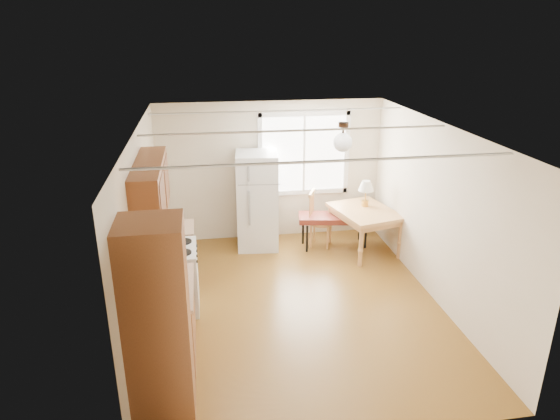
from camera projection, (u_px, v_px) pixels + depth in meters
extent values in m
cube|color=#583712|center=(296.00, 304.00, 7.08)|extent=(4.60, 5.60, 0.12)
cube|color=white|center=(298.00, 129.00, 6.20)|extent=(4.60, 5.60, 0.12)
cube|color=beige|center=(271.00, 171.00, 8.95)|extent=(4.60, 0.10, 2.50)
cube|color=beige|center=(351.00, 328.00, 4.33)|extent=(4.60, 0.10, 2.50)
cube|color=beige|center=(143.00, 232.00, 6.35)|extent=(0.10, 5.60, 2.50)
cube|color=beige|center=(438.00, 214.00, 6.94)|extent=(0.10, 5.60, 2.50)
cube|color=brown|center=(158.00, 324.00, 4.75)|extent=(0.60, 0.60, 2.10)
cube|color=brown|center=(168.00, 322.00, 5.89)|extent=(0.60, 1.10, 0.86)
cube|color=tan|center=(166.00, 288.00, 5.74)|extent=(0.62, 1.14, 0.04)
cube|color=silver|center=(174.00, 278.00, 6.86)|extent=(0.65, 0.76, 0.90)
cube|color=brown|center=(174.00, 256.00, 7.56)|extent=(0.60, 0.60, 0.86)
cube|color=brown|center=(151.00, 190.00, 6.02)|extent=(0.33, 1.60, 0.70)
cube|color=white|center=(304.00, 154.00, 8.92)|extent=(1.50, 0.02, 1.35)
cylinder|color=black|center=(343.00, 125.00, 6.69)|extent=(0.14, 0.14, 0.06)
cylinder|color=black|center=(343.00, 132.00, 6.73)|extent=(0.03, 0.03, 0.16)
sphere|color=white|center=(343.00, 142.00, 6.77)|extent=(0.26, 0.26, 0.26)
cube|color=silver|center=(257.00, 201.00, 8.65)|extent=(0.76, 0.76, 1.70)
cube|color=gray|center=(259.00, 185.00, 8.19)|extent=(0.70, 0.02, 0.02)
cube|color=gray|center=(249.00, 199.00, 8.23)|extent=(0.03, 0.03, 1.02)
cube|color=#5C1D15|center=(335.00, 218.00, 8.76)|extent=(1.32, 0.66, 0.10)
cylinder|color=black|center=(307.00, 239.00, 8.62)|extent=(0.04, 0.04, 0.48)
cylinder|color=black|center=(366.00, 235.00, 8.77)|extent=(0.04, 0.04, 0.48)
cylinder|color=black|center=(303.00, 231.00, 8.94)|extent=(0.04, 0.04, 0.48)
cylinder|color=black|center=(360.00, 228.00, 9.10)|extent=(0.04, 0.04, 0.48)
cube|color=#B77F46|center=(365.00, 211.00, 8.53)|extent=(1.16, 1.38, 0.06)
cube|color=#B77F46|center=(365.00, 216.00, 8.56)|extent=(1.04, 1.26, 0.10)
cylinder|color=#B77F46|center=(361.00, 247.00, 8.06)|extent=(0.07, 0.07, 0.69)
cylinder|color=#B77F46|center=(400.00, 240.00, 8.34)|extent=(0.07, 0.07, 0.69)
cylinder|color=#B77F46|center=(330.00, 224.00, 8.98)|extent=(0.07, 0.07, 0.69)
cylinder|color=#B77F46|center=(366.00, 218.00, 9.26)|extent=(0.07, 0.07, 0.69)
cylinder|color=#B77F46|center=(321.00, 222.00, 8.80)|extent=(0.44, 0.44, 0.05)
cylinder|color=#B77F46|center=(311.00, 236.00, 8.78)|extent=(0.04, 0.04, 0.45)
cylinder|color=#B77F46|center=(328.00, 238.00, 8.71)|extent=(0.04, 0.04, 0.45)
cylinder|color=#B77F46|center=(314.00, 230.00, 9.05)|extent=(0.04, 0.04, 0.45)
cylinder|color=#B77F46|center=(330.00, 231.00, 8.98)|extent=(0.04, 0.04, 0.45)
cylinder|color=#B68B3A|center=(365.00, 203.00, 8.68)|extent=(0.12, 0.12, 0.11)
cylinder|color=#B68B3A|center=(365.00, 195.00, 8.63)|extent=(0.02, 0.02, 0.18)
cone|color=silver|center=(366.00, 186.00, 8.57)|extent=(0.26, 0.26, 0.18)
cube|color=black|center=(162.00, 291.00, 5.54)|extent=(0.22, 0.26, 0.09)
cube|color=black|center=(160.00, 280.00, 5.38)|extent=(0.20, 0.08, 0.31)
cylinder|color=black|center=(162.00, 280.00, 5.55)|extent=(0.15, 0.15, 0.13)
cylinder|color=red|center=(157.00, 264.00, 6.05)|extent=(0.14, 0.14, 0.19)
sphere|color=red|center=(156.00, 254.00, 6.01)|extent=(0.07, 0.07, 0.07)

